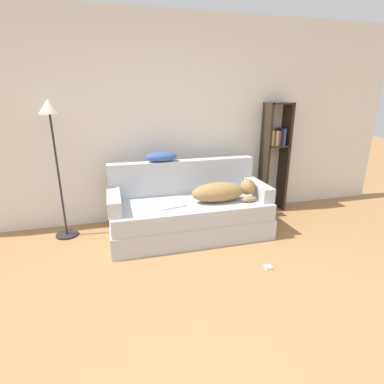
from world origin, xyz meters
name	(u,v)px	position (x,y,z in m)	size (l,w,h in m)	color
ground_plane	(240,370)	(0.00, 0.00, 0.00)	(20.00, 20.00, 0.00)	#9E7042
wall_back	(162,122)	(0.00, 2.72, 1.35)	(7.05, 0.06, 2.70)	silver
couch	(190,218)	(0.19, 1.99, 0.22)	(1.96, 0.84, 0.45)	#B2B7BC
couch_backrest	(183,177)	(0.19, 2.35, 0.67)	(1.92, 0.15, 0.44)	#B2B7BC
couch_arm_left	(114,201)	(-0.71, 1.99, 0.54)	(0.15, 0.65, 0.17)	#B2B7BC
couch_arm_right	(257,189)	(1.09, 1.99, 0.54)	(0.15, 0.65, 0.17)	#B2B7BC
dog	(223,191)	(0.59, 1.90, 0.58)	(0.82, 0.30, 0.27)	olive
laptop	(169,205)	(-0.08, 1.92, 0.46)	(0.39, 0.32, 0.02)	silver
throw_pillow	(161,157)	(-0.09, 2.35, 0.95)	(0.40, 0.20, 0.12)	#335199
bookshelf	(275,151)	(1.63, 2.54, 0.91)	(0.36, 0.26, 1.60)	#2D2319
floor_lamp	(53,135)	(-1.32, 2.38, 1.26)	(0.27, 0.27, 1.66)	#232326
power_adapter	(268,267)	(0.77, 1.03, 0.01)	(0.07, 0.07, 0.03)	silver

